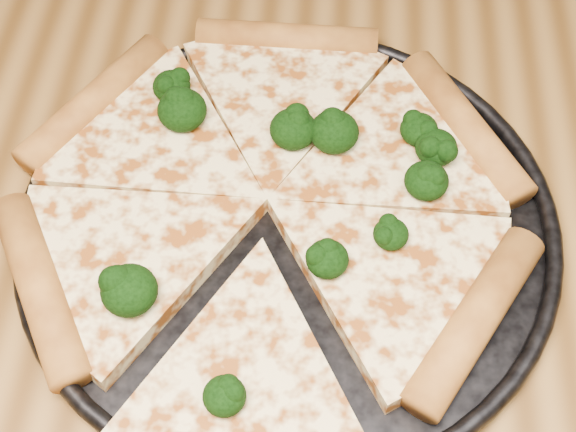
{
  "coord_description": "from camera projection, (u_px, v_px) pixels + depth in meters",
  "views": [
    {
      "loc": [
        0.04,
        -0.22,
        1.23
      ],
      "look_at": [
        0.02,
        0.1,
        0.77
      ],
      "focal_mm": 51.64,
      "sensor_mm": 36.0,
      "label": 1
    }
  ],
  "objects": [
    {
      "name": "pizza",
      "position": [
        266.0,
        208.0,
        0.57
      ],
      "size": [
        0.37,
        0.38,
        0.03
      ],
      "rotation": [
        0.0,
        0.0,
        -0.01
      ],
      "color": "#FAE299",
      "rests_on": "pizza_pan"
    },
    {
      "name": "pizza_pan",
      "position": [
        288.0,
        223.0,
        0.57
      ],
      "size": [
        0.37,
        0.37,
        0.02
      ],
      "color": "black",
      "rests_on": "dining_table"
    },
    {
      "name": "dining_table",
      "position": [
        256.0,
        416.0,
        0.6
      ],
      "size": [
        1.2,
        0.9,
        0.75
      ],
      "color": "brown",
      "rests_on": "ground"
    },
    {
      "name": "broccoli_florets",
      "position": [
        287.0,
        174.0,
        0.57
      ],
      "size": [
        0.23,
        0.27,
        0.03
      ],
      "color": "black",
      "rests_on": "pizza"
    }
  ]
}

